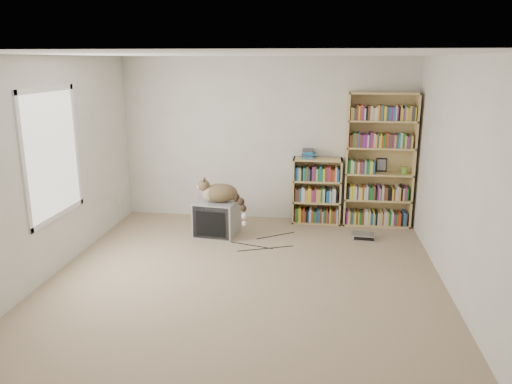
# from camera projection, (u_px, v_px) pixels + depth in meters

# --- Properties ---
(floor) EXTENTS (4.50, 5.00, 0.01)m
(floor) POSITION_uv_depth(u_px,v_px,m) (243.00, 284.00, 5.61)
(floor) COLOR tan
(floor) RESTS_ON ground
(wall_back) EXTENTS (4.50, 0.02, 2.50)m
(wall_back) POSITION_uv_depth(u_px,v_px,m) (267.00, 140.00, 7.69)
(wall_back) COLOR silver
(wall_back) RESTS_ON floor
(wall_front) EXTENTS (4.50, 0.02, 2.50)m
(wall_front) POSITION_uv_depth(u_px,v_px,m) (177.00, 272.00, 2.90)
(wall_front) COLOR silver
(wall_front) RESTS_ON floor
(wall_left) EXTENTS (0.02, 5.00, 2.50)m
(wall_left) POSITION_uv_depth(u_px,v_px,m) (43.00, 171.00, 5.57)
(wall_left) COLOR silver
(wall_left) RESTS_ON floor
(wall_right) EXTENTS (0.02, 5.00, 2.50)m
(wall_right) POSITION_uv_depth(u_px,v_px,m) (463.00, 183.00, 5.02)
(wall_right) COLOR silver
(wall_right) RESTS_ON floor
(ceiling) EXTENTS (4.50, 5.00, 0.02)m
(ceiling) POSITION_uv_depth(u_px,v_px,m) (241.00, 54.00, 4.97)
(ceiling) COLOR white
(ceiling) RESTS_ON wall_back
(window) EXTENTS (0.02, 1.22, 1.52)m
(window) POSITION_uv_depth(u_px,v_px,m) (52.00, 154.00, 5.72)
(window) COLOR white
(window) RESTS_ON wall_left
(crt_tv) EXTENTS (0.64, 0.59, 0.50)m
(crt_tv) POSITION_uv_depth(u_px,v_px,m) (217.00, 218.00, 7.17)
(crt_tv) COLOR gray
(crt_tv) RESTS_ON floor
(cat) EXTENTS (0.75, 0.52, 0.57)m
(cat) POSITION_uv_depth(u_px,v_px,m) (224.00, 196.00, 7.00)
(cat) COLOR #3A2717
(cat) RESTS_ON crt_tv
(bookcase_tall) EXTENTS (1.00, 0.30, 2.00)m
(bookcase_tall) POSITION_uv_depth(u_px,v_px,m) (379.00, 164.00, 7.43)
(bookcase_tall) COLOR tan
(bookcase_tall) RESTS_ON floor
(bookcase_short) EXTENTS (0.73, 0.30, 1.01)m
(bookcase_short) POSITION_uv_depth(u_px,v_px,m) (317.00, 193.00, 7.66)
(bookcase_short) COLOR tan
(bookcase_short) RESTS_ON floor
(book_stack) EXTENTS (0.19, 0.24, 0.13)m
(book_stack) POSITION_uv_depth(u_px,v_px,m) (309.00, 154.00, 7.54)
(book_stack) COLOR #B63518
(book_stack) RESTS_ON bookcase_short
(green_mug) EXTENTS (0.09, 0.09, 0.10)m
(green_mug) POSITION_uv_depth(u_px,v_px,m) (404.00, 170.00, 7.38)
(green_mug) COLOR #60A32E
(green_mug) RESTS_ON bookcase_tall
(framed_print) EXTENTS (0.15, 0.05, 0.21)m
(framed_print) POSITION_uv_depth(u_px,v_px,m) (381.00, 165.00, 7.51)
(framed_print) COLOR black
(framed_print) RESTS_ON bookcase_tall
(dvd_player) EXTENTS (0.34, 0.25, 0.07)m
(dvd_player) POSITION_uv_depth(u_px,v_px,m) (363.00, 236.00, 7.04)
(dvd_player) COLOR #ACACB1
(dvd_player) RESTS_ON floor
(wall_outlet) EXTENTS (0.01, 0.08, 0.13)m
(wall_outlet) POSITION_uv_depth(u_px,v_px,m) (118.00, 203.00, 7.67)
(wall_outlet) COLOR silver
(wall_outlet) RESTS_ON wall_left
(floor_cables) EXTENTS (1.20, 0.70, 0.01)m
(floor_cables) POSITION_uv_depth(u_px,v_px,m) (264.00, 241.00, 6.93)
(floor_cables) COLOR black
(floor_cables) RESTS_ON floor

